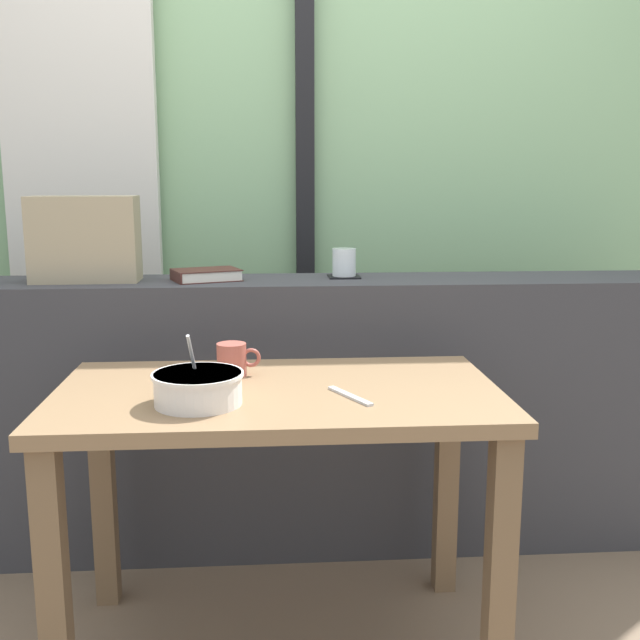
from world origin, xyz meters
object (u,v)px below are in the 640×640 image
at_px(ceramic_mug, 233,360).
at_px(juice_glass, 344,264).
at_px(closed_book, 206,275).
at_px(fork_utensil, 350,396).
at_px(soup_bowl, 198,389).
at_px(throw_pillow, 85,239).
at_px(breakfast_table, 278,436).
at_px(coaster_square, 344,277).

bearing_deg(ceramic_mug, juice_glass, 55.26).
xyz_separation_m(closed_book, fork_utensil, (0.38, -0.66, -0.20)).
xyz_separation_m(closed_book, soup_bowl, (0.03, -0.69, -0.17)).
height_order(throw_pillow, soup_bowl, throw_pillow).
relative_size(fork_utensil, ceramic_mug, 1.50).
bearing_deg(breakfast_table, closed_book, 110.21).
relative_size(juice_glass, ceramic_mug, 0.78).
distance_m(coaster_square, juice_glass, 0.04).
bearing_deg(breakfast_table, fork_utensil, -26.84).
distance_m(juice_glass, soup_bowl, 0.86).
bearing_deg(fork_utensil, ceramic_mug, 115.63).
bearing_deg(juice_glass, fork_utensil, -94.70).
xyz_separation_m(coaster_square, ceramic_mug, (-0.34, -0.49, -0.15)).
bearing_deg(soup_bowl, closed_book, 92.62).
height_order(coaster_square, soup_bowl, coaster_square).
bearing_deg(coaster_square, soup_bowl, -118.93).
bearing_deg(throw_pillow, ceramic_mug, -44.22).
bearing_deg(closed_book, soup_bowl, -87.38).
distance_m(throw_pillow, ceramic_mug, 0.70).
bearing_deg(coaster_square, closed_book, -174.52).
bearing_deg(coaster_square, fork_utensil, -94.70).
bearing_deg(throw_pillow, soup_bowl, -60.36).
bearing_deg(coaster_square, throw_pillow, -177.29).
relative_size(throw_pillow, soup_bowl, 1.55).
distance_m(juice_glass, throw_pillow, 0.80).
xyz_separation_m(soup_bowl, ceramic_mug, (0.07, 0.24, 0.01)).
xyz_separation_m(breakfast_table, throw_pillow, (-0.58, 0.58, 0.44)).
xyz_separation_m(juice_glass, closed_book, (-0.44, -0.04, -0.03)).
bearing_deg(fork_utensil, throw_pillow, 111.26).
bearing_deg(soup_bowl, breakfast_table, 32.35).
distance_m(breakfast_table, ceramic_mug, 0.24).
distance_m(breakfast_table, fork_utensil, 0.22).
xyz_separation_m(juice_glass, soup_bowl, (-0.40, -0.73, -0.20)).
height_order(breakfast_table, fork_utensil, fork_utensil).
distance_m(coaster_square, fork_utensil, 0.73).
bearing_deg(breakfast_table, ceramic_mug, 131.08).
height_order(juice_glass, throw_pillow, throw_pillow).
distance_m(juice_glass, closed_book, 0.44).
height_order(closed_book, throw_pillow, throw_pillow).
height_order(fork_utensil, ceramic_mug, ceramic_mug).
relative_size(breakfast_table, coaster_square, 10.73).
bearing_deg(juice_glass, coaster_square, 90.00).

